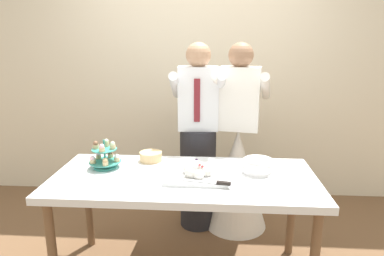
# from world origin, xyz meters

# --- Properties ---
(rear_wall) EXTENTS (5.20, 0.10, 2.90)m
(rear_wall) POSITION_xyz_m (0.00, 1.47, 1.45)
(rear_wall) COLOR beige
(rear_wall) RESTS_ON ground_plane
(dessert_table) EXTENTS (1.80, 0.80, 0.78)m
(dessert_table) POSITION_xyz_m (0.00, 0.00, 0.70)
(dessert_table) COLOR silver
(dessert_table) RESTS_ON ground_plane
(cupcake_stand) EXTENTS (0.23, 0.23, 0.21)m
(cupcake_stand) POSITION_xyz_m (-0.59, 0.12, 0.86)
(cupcake_stand) COLOR teal
(cupcake_stand) RESTS_ON dessert_table
(main_cake_tray) EXTENTS (0.43, 0.32, 0.12)m
(main_cake_tray) POSITION_xyz_m (0.09, -0.04, 0.81)
(main_cake_tray) COLOR silver
(main_cake_tray) RESTS_ON dessert_table
(plate_stack) EXTENTS (0.20, 0.20, 0.10)m
(plate_stack) POSITION_xyz_m (0.51, 0.09, 0.82)
(plate_stack) COLOR white
(plate_stack) RESTS_ON dessert_table
(round_cake) EXTENTS (0.24, 0.24, 0.08)m
(round_cake) POSITION_xyz_m (-0.28, 0.26, 0.81)
(round_cake) COLOR white
(round_cake) RESTS_ON dessert_table
(person_groom) EXTENTS (0.48, 0.50, 1.66)m
(person_groom) POSITION_xyz_m (0.06, 0.72, 0.75)
(person_groom) COLOR #232328
(person_groom) RESTS_ON ground_plane
(person_bride) EXTENTS (0.57, 0.56, 1.66)m
(person_bride) POSITION_xyz_m (0.41, 0.73, 0.58)
(person_bride) COLOR white
(person_bride) RESTS_ON ground_plane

